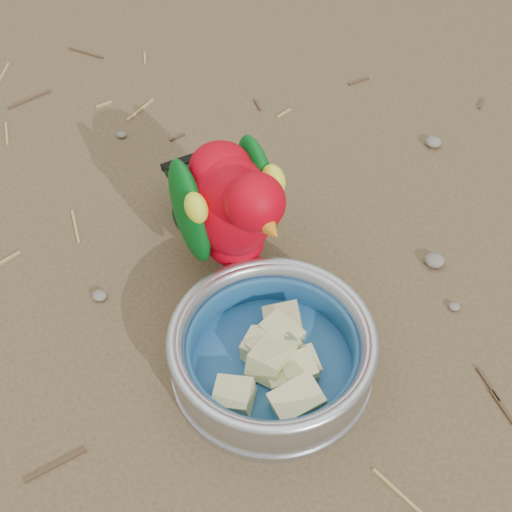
% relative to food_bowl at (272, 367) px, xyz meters
% --- Properties ---
extents(ground, '(60.00, 60.00, 0.00)m').
position_rel_food_bowl_xyz_m(ground, '(-0.12, 0.05, -0.01)').
color(ground, brown).
extents(food_bowl, '(0.20, 0.20, 0.02)m').
position_rel_food_bowl_xyz_m(food_bowl, '(0.00, 0.00, 0.00)').
color(food_bowl, '#B2B2BA').
rests_on(food_bowl, ground).
extents(bowl_wall, '(0.20, 0.20, 0.04)m').
position_rel_food_bowl_xyz_m(bowl_wall, '(0.00, 0.00, 0.03)').
color(bowl_wall, '#B2B2BA').
rests_on(bowl_wall, food_bowl).
extents(fruit_wedges, '(0.12, 0.12, 0.03)m').
position_rel_food_bowl_xyz_m(fruit_wedges, '(0.00, 0.00, 0.02)').
color(fruit_wedges, '#C0BC7E').
rests_on(fruit_wedges, food_bowl).
extents(lory_parrot, '(0.23, 0.24, 0.18)m').
position_rel_food_bowl_xyz_m(lory_parrot, '(-0.07, 0.12, 0.08)').
color(lory_parrot, '#B70010').
rests_on(lory_parrot, ground).
extents(ground_debris, '(0.90, 0.80, 0.01)m').
position_rel_food_bowl_xyz_m(ground_debris, '(-0.14, 0.15, -0.01)').
color(ground_debris, '#A7864B').
rests_on(ground_debris, ground).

